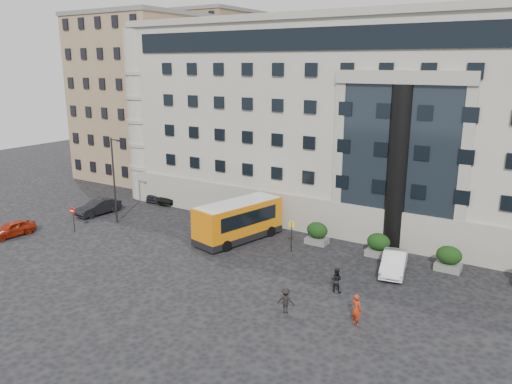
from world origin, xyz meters
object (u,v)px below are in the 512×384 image
parked_car_c (166,191)px  parked_car_d (176,195)px  red_truck (179,173)px  parked_car_a (12,229)px  pedestrian_a (356,310)px  white_taxi (394,263)px  hedge_d (378,245)px  hedge_b (263,223)px  no_entry_sign (73,214)px  hedge_c (317,233)px  parked_car_b (98,207)px  pedestrian_c (286,300)px  minibus (238,219)px  bus_stop_sign (292,231)px  street_lamp (114,177)px  pedestrian_b (336,280)px  hedge_a (216,213)px  hedge_e (449,258)px

parked_car_c → parked_car_d: (1.83, -0.43, -0.09)m
red_truck → parked_car_a: red_truck is taller
pedestrian_a → red_truck: bearing=-13.3°
pedestrian_a → white_taxi: bearing=-66.2°
hedge_d → red_truck: 30.92m
hedge_b → hedge_d: (10.40, 0.00, 0.00)m
no_entry_sign → hedge_c: bearing=24.5°
parked_car_b → pedestrian_c: bearing=-10.8°
hedge_d → parked_car_d: hedge_d is taller
hedge_d → red_truck: red_truck is taller
no_entry_sign → minibus: (13.37, 6.17, 0.17)m
bus_stop_sign → parked_car_c: 20.68m
hedge_d → white_taxi: 3.16m
street_lamp → pedestrian_b: street_lamp is taller
hedge_a → pedestrian_b: hedge_a is taller
hedge_d → parked_car_b: (-27.12, -3.92, -0.18)m
minibus → parked_car_b: 15.97m
hedge_b → hedge_c: (5.20, 0.00, 0.00)m
no_entry_sign → parked_car_b: bearing=117.1°
hedge_b → hedge_d: size_ratio=1.00×
parked_car_a → parked_car_b: (1.21, 8.40, 0.08)m
pedestrian_a → pedestrian_c: 4.18m
hedge_c → parked_car_b: bearing=-169.9°
red_truck → pedestrian_a: bearing=-27.7°
hedge_d → parked_car_b: size_ratio=0.41×
parked_car_d → pedestrian_c: size_ratio=3.12×
bus_stop_sign → parked_car_b: 21.07m
pedestrian_c → red_truck: bearing=-55.1°
hedge_d → no_entry_sign: no_entry_sign is taller
hedge_a → pedestrian_a: bearing=-31.1°
hedge_c → hedge_e: bearing=0.0°
minibus → parked_car_d: (-12.47, 6.43, -1.13)m
hedge_c → street_lamp: bearing=-165.3°
hedge_e → parked_car_c: (-30.74, 4.20, -0.15)m
hedge_d → parked_car_d: size_ratio=0.37×
hedge_a → parked_car_b: bearing=-161.2°
bus_stop_sign → no_entry_sign: 19.46m
hedge_a → pedestrian_c: hedge_a is taller
parked_car_c → pedestrian_a: size_ratio=2.87×
parked_car_a → pedestrian_a: pedestrian_a is taller
hedge_d → parked_car_b: bearing=-171.8°
hedge_c → pedestrian_c: (3.52, -11.78, -0.13)m
minibus → parked_car_d: 14.08m
red_truck → bus_stop_sign: bearing=-23.7°
hedge_e → pedestrian_a: (-2.80, -10.86, 0.01)m
hedge_d → parked_car_c: bearing=170.7°
white_taxi → pedestrian_c: pedestrian_c is taller
parked_car_c → bus_stop_sign: bearing=-24.6°
hedge_b → no_entry_sign: (-14.20, -8.84, 0.72)m
no_entry_sign → pedestrian_a: 27.09m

